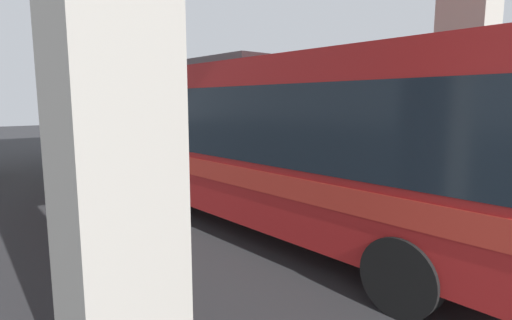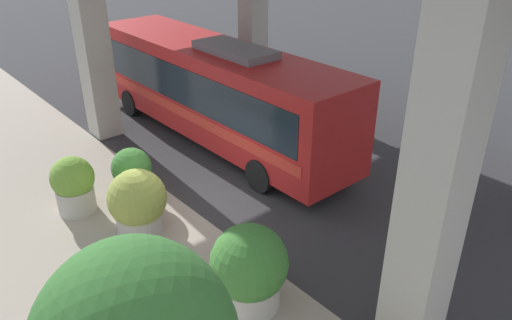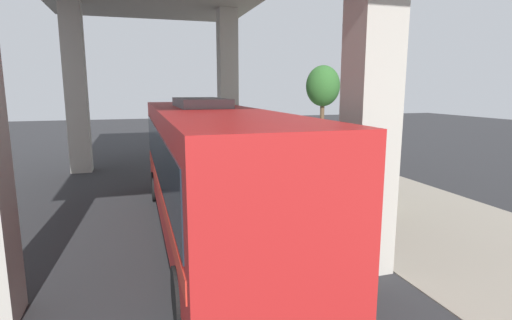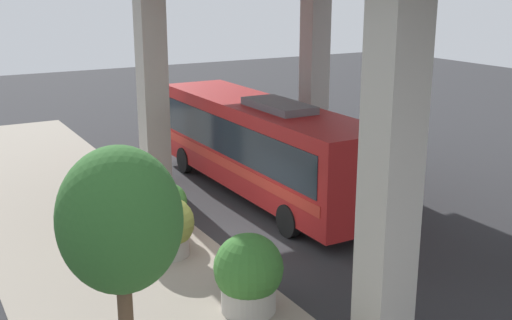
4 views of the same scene
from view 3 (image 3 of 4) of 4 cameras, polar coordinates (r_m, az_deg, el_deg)
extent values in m
plane|color=#2D2D30|center=(14.84, 3.57, -4.72)|extent=(80.00, 80.00, 0.00)
cube|color=gray|center=(16.11, 13.64, -3.76)|extent=(6.00, 40.00, 0.02)
cube|color=#ADA89E|center=(20.32, -4.06, 10.14)|extent=(0.90, 0.90, 7.62)
cube|color=#ADA89E|center=(8.39, 16.16, 9.79)|extent=(0.90, 0.90, 7.62)
cube|color=#ADA89E|center=(19.95, -24.32, 9.28)|extent=(0.90, 0.90, 7.62)
cube|color=#B21E1E|center=(10.37, -6.76, -0.64)|extent=(2.54, 11.41, 2.85)
cube|color=#19232D|center=(10.31, -6.80, 1.23)|extent=(2.58, 10.50, 1.26)
cube|color=red|center=(10.49, -6.69, -3.70)|extent=(2.58, 10.84, 0.34)
cube|color=slate|center=(11.32, -7.96, 8.13)|extent=(1.27, 2.85, 0.24)
cylinder|color=black|center=(7.49, 8.65, -16.14)|extent=(0.28, 1.00, 1.00)
cylinder|color=black|center=(6.90, -10.50, -18.62)|extent=(0.28, 1.00, 1.00)
cylinder|color=black|center=(14.44, -4.63, -3.11)|extent=(0.28, 1.00, 1.00)
cylinder|color=black|center=(14.14, -14.10, -3.67)|extent=(0.28, 1.00, 1.00)
cylinder|color=gold|center=(20.99, -0.82, 0.92)|extent=(0.20, 0.20, 0.87)
sphere|color=gold|center=(20.92, -0.83, 2.26)|extent=(0.19, 0.19, 0.19)
cylinder|color=gold|center=(21.01, -0.44, 1.29)|extent=(0.12, 0.09, 0.09)
cylinder|color=gold|center=(20.93, -1.21, 1.25)|extent=(0.12, 0.09, 0.09)
cylinder|color=#ADA89E|center=(18.47, 2.83, -0.75)|extent=(1.26, 1.26, 0.63)
sphere|color=#38722D|center=(18.35, 2.85, 1.56)|extent=(1.60, 1.60, 1.60)
sphere|color=orange|center=(18.45, 2.25, 0.79)|extent=(0.44, 0.44, 0.44)
cylinder|color=#ADA89E|center=(13.98, 15.81, -4.50)|extent=(0.99, 0.99, 0.72)
sphere|color=olive|center=(13.83, 15.94, -1.79)|extent=(1.14, 1.14, 1.14)
sphere|color=#BF334C|center=(13.88, 15.25, -2.45)|extent=(0.35, 0.35, 0.35)
cylinder|color=#ADA89E|center=(13.75, 9.51, -4.41)|extent=(0.92, 0.92, 0.76)
sphere|color=#38722D|center=(13.60, 9.60, -1.64)|extent=(1.09, 1.09, 1.09)
sphere|color=orange|center=(13.66, 8.97, -2.30)|extent=(0.32, 0.32, 0.32)
cylinder|color=#ADA89E|center=(15.21, 9.21, -3.38)|extent=(1.16, 1.16, 0.56)
sphere|color=olive|center=(15.07, 9.28, -0.85)|extent=(1.47, 1.47, 1.47)
sphere|color=orange|center=(15.16, 8.58, -1.71)|extent=(0.40, 0.40, 0.40)
cylinder|color=brown|center=(22.56, 9.37, 4.67)|extent=(0.23, 0.23, 3.40)
ellipsoid|color=#2D6028|center=(22.46, 9.54, 10.40)|extent=(1.85, 1.85, 2.22)
camera|label=1|loc=(5.45, -60.09, -8.01)|focal=28.00mm
camera|label=2|loc=(25.95, 9.20, 18.12)|focal=35.00mm
camera|label=4|loc=(31.53, 6.88, 16.42)|focal=45.00mm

